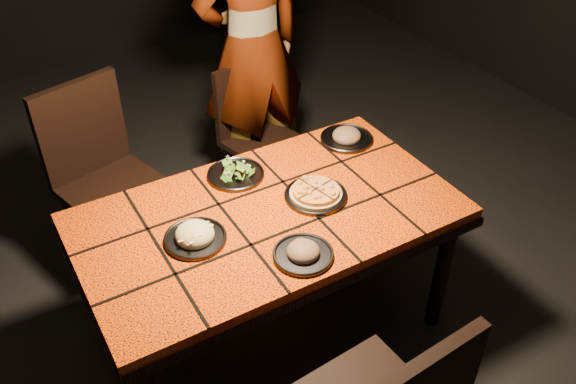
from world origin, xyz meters
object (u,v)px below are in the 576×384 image
chair_far_left (101,168)px  plate_pasta (195,236)px  diner (252,47)px  dining_table (268,226)px  chair_far_right (254,126)px  plate_pizza (316,194)px

chair_far_left → plate_pasta: chair_far_left is taller
diner → plate_pasta: size_ratio=7.48×
dining_table → chair_far_left: bearing=117.4°
diner → chair_far_right: bearing=57.0°
dining_table → chair_far_right: chair_far_right is taller
plate_pizza → dining_table: bearing=175.4°
dining_table → diner: 1.26m
dining_table → chair_far_right: (0.46, 1.00, -0.17)m
chair_far_left → chair_far_right: bearing=-10.4°
chair_far_right → plate_pizza: bearing=-117.3°
dining_table → plate_pasta: plate_pasta is taller
chair_far_right → diner: bearing=46.4°
chair_far_right → diner: size_ratio=0.46×
plate_pizza → plate_pasta: plate_pasta is taller
chair_far_left → plate_pasta: size_ratio=4.07×
dining_table → plate_pasta: (-0.34, -0.01, 0.10)m
chair_far_left → plate_pasta: 0.96m
dining_table → plate_pizza: bearing=-4.6°
chair_far_right → plate_pasta: (-0.80, -1.01, 0.27)m
chair_far_right → plate_pasta: bearing=-142.8°
chair_far_left → diner: (1.00, 0.20, 0.36)m
dining_table → diner: bearing=65.0°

